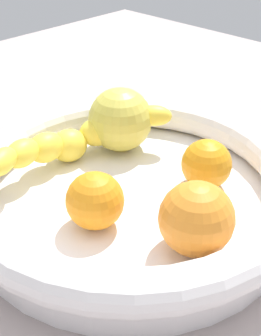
# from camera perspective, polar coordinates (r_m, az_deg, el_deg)

# --- Properties ---
(kitchen_counter) EXTENTS (1.20, 1.20, 0.03)m
(kitchen_counter) POSITION_cam_1_polar(r_m,az_deg,el_deg) (0.50, 0.00, -6.73)
(kitchen_counter) COLOR #A49592
(kitchen_counter) RESTS_ON ground
(fruit_bowl) EXTENTS (0.34, 0.34, 0.06)m
(fruit_bowl) POSITION_cam_1_polar(r_m,az_deg,el_deg) (0.47, 0.00, -2.31)
(fruit_bowl) COLOR white
(fruit_bowl) RESTS_ON kitchen_counter
(banana_draped_left) EXTENTS (0.10, 0.22, 0.05)m
(banana_draped_left) POSITION_cam_1_polar(r_m,az_deg,el_deg) (0.52, -6.65, 3.43)
(banana_draped_left) COLOR yellow
(banana_draped_left) RESTS_ON fruit_bowl
(orange_front) EXTENTS (0.05, 0.05, 0.05)m
(orange_front) POSITION_cam_1_polar(r_m,az_deg,el_deg) (0.42, -4.29, -3.92)
(orange_front) COLOR orange
(orange_front) RESTS_ON fruit_bowl
(orange_mid_left) EXTENTS (0.05, 0.05, 0.05)m
(orange_mid_left) POSITION_cam_1_polar(r_m,az_deg,el_deg) (0.48, 9.10, 0.46)
(orange_mid_left) COLOR orange
(orange_mid_left) RESTS_ON fruit_bowl
(orange_mid_right) EXTENTS (0.06, 0.06, 0.06)m
(orange_mid_right) POSITION_cam_1_polar(r_m,az_deg,el_deg) (0.40, 7.92, -6.04)
(orange_mid_right) COLOR orange
(orange_mid_right) RESTS_ON fruit_bowl
(apple_yellow) EXTENTS (0.07, 0.07, 0.07)m
(apple_yellow) POSITION_cam_1_polar(r_m,az_deg,el_deg) (0.54, -1.23, 5.84)
(apple_yellow) COLOR #D4C84A
(apple_yellow) RESTS_ON fruit_bowl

